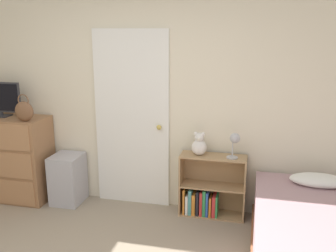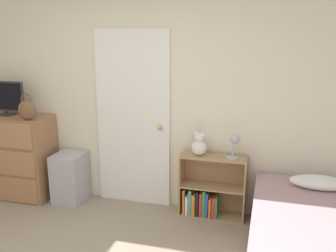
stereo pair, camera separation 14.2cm
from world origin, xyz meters
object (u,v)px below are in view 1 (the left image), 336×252
Objects in this scene: dresser at (8,158)px; teddy_bear at (199,145)px; storage_bin at (68,179)px; bed at (327,246)px; bookshelf at (207,192)px; desk_lamp at (235,141)px; tv at (0,99)px; handbag at (24,111)px.

dresser is 4.03× the size of teddy_bear.
storage_bin is 0.30× the size of bed.
bookshelf is 0.69m from desk_lamp.
desk_lamp is at bearing 0.69° from storage_bin.
storage_bin is at bearing -177.71° from bookshelf.
teddy_bear is (2.34, 0.08, -0.42)m from tv.
tv reaches higher than teddy_bear.
tv is 3.75m from bed.
dresser is 0.79m from storage_bin.
desk_lamp is (0.27, -0.04, 0.63)m from bookshelf.
dresser is 0.53× the size of bed.
dresser is 2.33m from teddy_bear.
handbag is 0.53× the size of storage_bin.
desk_lamp is at bearing 0.85° from tv.
tv reaches higher than desk_lamp.
bookshelf is at bearing 170.99° from desk_lamp.
teddy_bear is at bearing 1.93° from tv.
dresser reaches higher than teddy_bear.
bookshelf is (2.03, 0.24, -0.87)m from handbag.
tv is (-0.03, 0.02, 0.72)m from dresser.
tv is at bearing 168.13° from bed.
storage_bin is 1.63m from teddy_bear.
bookshelf is at bearing 2.49° from dresser.
handbag is 0.16× the size of bed.
handbag is at bearing -173.12° from teddy_bear.
desk_lamp is 0.14× the size of bed.
desk_lamp is at bearing -5.89° from teddy_bear.
bed is at bearing -15.47° from storage_bin.
tv is 2.08× the size of teddy_bear.
dresser is at bearing -33.49° from tv.
bookshelf is (2.41, 0.10, -0.25)m from dresser.
bookshelf is 2.57× the size of desk_lamp.
teddy_bear is (-0.10, -0.00, 0.54)m from bookshelf.
storage_bin is at bearing 1.24° from tv.
tv reaches higher than dresser.
desk_lamp reaches higher than storage_bin.
storage_bin is at bearing 164.53° from bed.
teddy_bear is (2.31, 0.10, 0.30)m from dresser.
teddy_bear reaches higher than bed.
dresser is 0.74m from handbag.
tv is at bearing -178.07° from teddy_bear.
dresser is 2.71m from desk_lamp.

